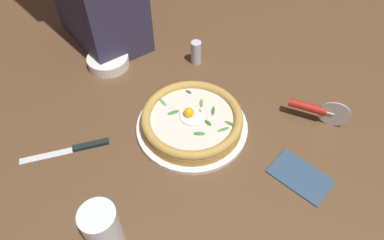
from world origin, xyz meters
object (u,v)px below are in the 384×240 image
at_px(pizza_cutter, 315,109).
at_px(pepper_shaker, 196,53).
at_px(side_bowl, 108,61).
at_px(drinking_glass, 103,229).
at_px(table_knife, 78,148).
at_px(folded_napkin, 300,176).
at_px(pizza, 192,119).

distance_m(pizza_cutter, pepper_shaker, 0.39).
height_order(side_bowl, pizza_cutter, pizza_cutter).
bearing_deg(side_bowl, pepper_shaker, 57.43).
relative_size(drinking_glass, pepper_shaker, 1.53).
bearing_deg(pepper_shaker, table_knife, -77.23).
bearing_deg(drinking_glass, pepper_shaker, 126.03).
bearing_deg(folded_napkin, pizza_cutter, 123.79).
distance_m(table_knife, pepper_shaker, 0.45).
distance_m(pizza, side_bowl, 0.37).
bearing_deg(pepper_shaker, pizza_cutter, 16.91).
bearing_deg(side_bowl, table_knife, -40.43).
bearing_deg(pizza_cutter, side_bowl, -146.64).
xyz_separation_m(pizza, drinking_glass, (0.14, -0.32, 0.02)).
relative_size(pizza, drinking_glass, 2.26).
height_order(drinking_glass, folded_napkin, drinking_glass).
height_order(side_bowl, pepper_shaker, pepper_shaker).
bearing_deg(side_bowl, pizza_cutter, 33.36).
bearing_deg(side_bowl, folded_napkin, 16.31).
bearing_deg(drinking_glass, pizza_cutter, 87.84).
xyz_separation_m(pizza, folded_napkin, (0.27, 0.12, -0.03)).
bearing_deg(table_knife, folded_napkin, 45.83).
height_order(pizza_cutter, table_knife, pizza_cutter).
distance_m(drinking_glass, folded_napkin, 0.46).
distance_m(side_bowl, pepper_shaker, 0.27).
bearing_deg(folded_napkin, side_bowl, -163.69).
xyz_separation_m(drinking_glass, pepper_shaker, (-0.35, 0.49, -0.01)).
relative_size(pizza_cutter, table_knife, 0.66).
bearing_deg(side_bowl, pizza, 9.98).
bearing_deg(table_knife, pizza, 67.81).
relative_size(pizza, folded_napkin, 1.88).
height_order(table_knife, drinking_glass, drinking_glass).
height_order(folded_napkin, pepper_shaker, pepper_shaker).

